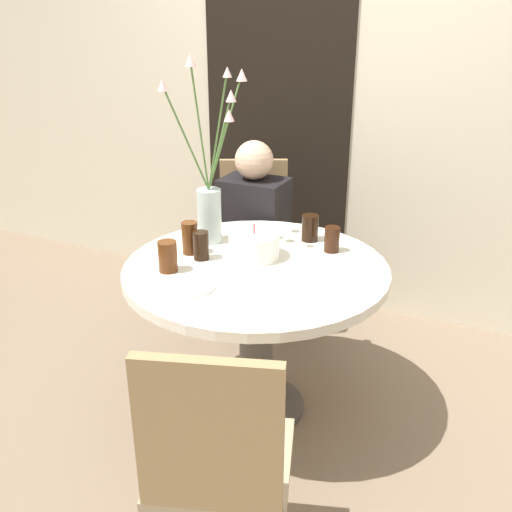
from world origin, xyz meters
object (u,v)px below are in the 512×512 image
at_px(person_woman, 254,245).
at_px(flower_vase, 210,193).
at_px(side_plate, 188,286).
at_px(drink_glass_4, 332,239).
at_px(chair_far_back, 254,233).
at_px(drink_glass_1, 310,228).
at_px(chair_left_flank, 218,460).
at_px(drink_glass_3, 190,238).
at_px(birthday_cake, 254,245).
at_px(drink_glass_2, 201,245).
at_px(drink_glass_0, 168,256).

bearing_deg(person_woman, flower_vase, -86.30).
height_order(side_plate, drink_glass_4, drink_glass_4).
bearing_deg(side_plate, chair_far_back, 103.01).
xyz_separation_m(side_plate, drink_glass_1, (0.24, 0.65, 0.05)).
relative_size(chair_far_back, side_plate, 4.37).
distance_m(chair_left_flank, flower_vase, 1.24).
distance_m(drink_glass_1, person_woman, 0.59).
distance_m(side_plate, drink_glass_3, 0.34).
bearing_deg(side_plate, birthday_cake, 74.94).
relative_size(side_plate, drink_glass_3, 1.50).
bearing_deg(flower_vase, drink_glass_2, -73.02).
xyz_separation_m(drink_glass_4, person_woman, (-0.56, 0.39, -0.27)).
bearing_deg(drink_glass_3, person_woman, 91.54).
bearing_deg(drink_glass_3, drink_glass_1, 41.38).
bearing_deg(person_woman, chair_left_flank, -67.92).
xyz_separation_m(chair_far_back, drink_glass_4, (0.63, -0.53, 0.25)).
distance_m(chair_far_back, drink_glass_1, 0.72).
bearing_deg(drink_glass_2, drink_glass_4, 34.02).
relative_size(chair_left_flank, drink_glass_1, 7.64).
bearing_deg(drink_glass_2, person_woman, 97.47).
height_order(drink_glass_2, drink_glass_4, drink_glass_2).
height_order(drink_glass_1, person_woman, person_woman).
relative_size(chair_left_flank, drink_glass_4, 8.27).
distance_m(drink_glass_1, drink_glass_3, 0.55).
xyz_separation_m(flower_vase, drink_glass_0, (0.00, -0.36, -0.16)).
bearing_deg(drink_glass_3, drink_glass_0, -84.98).
relative_size(chair_far_back, drink_glass_2, 7.56).
distance_m(flower_vase, drink_glass_3, 0.22).
xyz_separation_m(birthday_cake, side_plate, (-0.10, -0.37, -0.05)).
height_order(birthday_cake, drink_glass_4, birthday_cake).
bearing_deg(drink_glass_3, drink_glass_2, -24.74).
distance_m(chair_far_back, drink_glass_0, 1.05).
xyz_separation_m(birthday_cake, flower_vase, (-0.25, 0.08, 0.18)).
xyz_separation_m(chair_far_back, side_plate, (0.25, -1.10, 0.20)).
xyz_separation_m(drink_glass_0, drink_glass_2, (0.06, 0.16, -0.00)).
bearing_deg(chair_left_flank, flower_vase, -78.61).
bearing_deg(drink_glass_3, side_plate, -60.08).
bearing_deg(chair_far_back, drink_glass_0, -110.25).
distance_m(side_plate, drink_glass_1, 0.69).
distance_m(chair_left_flank, drink_glass_3, 1.07).
bearing_deg(drink_glass_1, chair_far_back, 137.77).
height_order(side_plate, drink_glass_2, drink_glass_2).
height_order(birthday_cake, drink_glass_1, birthday_cake).
relative_size(flower_vase, person_woman, 0.75).
bearing_deg(chair_left_flank, chair_far_back, -86.21).
height_order(side_plate, drink_glass_1, drink_glass_1).
xyz_separation_m(chair_left_flank, drink_glass_1, (-0.19, 1.21, 0.26)).
xyz_separation_m(drink_glass_0, drink_glass_1, (0.39, 0.56, -0.00)).
bearing_deg(drink_glass_4, drink_glass_3, -152.58).
bearing_deg(drink_glass_0, chair_left_flank, -48.26).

